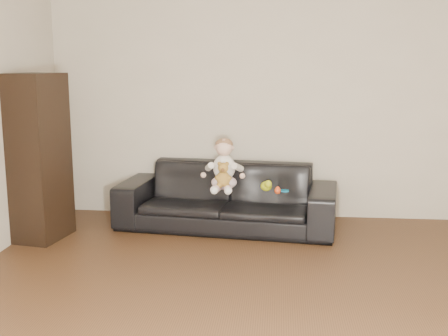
# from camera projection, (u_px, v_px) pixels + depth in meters

# --- Properties ---
(floor) EXTENTS (5.50, 5.50, 0.00)m
(floor) POSITION_uv_depth(u_px,v_px,m) (272.00, 329.00, 3.67)
(floor) COLOR #482D19
(floor) RESTS_ON ground
(wall_back) EXTENTS (5.00, 0.00, 5.00)m
(wall_back) POSITION_uv_depth(u_px,v_px,m) (278.00, 100.00, 6.11)
(wall_back) COLOR beige
(wall_back) RESTS_ON ground
(sofa) EXTENTS (2.33, 1.12, 0.65)m
(sofa) POSITION_uv_depth(u_px,v_px,m) (227.00, 196.00, 5.86)
(sofa) COLOR black
(sofa) RESTS_ON floor
(cabinet) EXTENTS (0.49, 0.61, 1.61)m
(cabinet) POSITION_uv_depth(u_px,v_px,m) (39.00, 158.00, 5.40)
(cabinet) COLOR black
(cabinet) RESTS_ON floor
(shelf_item) EXTENTS (0.22, 0.28, 0.28)m
(shelf_item) POSITION_uv_depth(u_px,v_px,m) (38.00, 120.00, 5.33)
(shelf_item) COLOR silver
(shelf_item) RESTS_ON cabinet
(baby) EXTENTS (0.35, 0.44, 0.52)m
(baby) POSITION_uv_depth(u_px,v_px,m) (224.00, 167.00, 5.67)
(baby) COLOR silver
(baby) RESTS_ON sofa
(teddy_bear) EXTENTS (0.16, 0.16, 0.25)m
(teddy_bear) POSITION_uv_depth(u_px,v_px,m) (223.00, 175.00, 5.53)
(teddy_bear) COLOR olive
(teddy_bear) RESTS_ON sofa
(toy_green) EXTENTS (0.12, 0.14, 0.10)m
(toy_green) POSITION_uv_depth(u_px,v_px,m) (266.00, 186.00, 5.65)
(toy_green) COLOR #B6C517
(toy_green) RESTS_ON sofa
(toy_rattle) EXTENTS (0.08, 0.08, 0.07)m
(toy_rattle) POSITION_uv_depth(u_px,v_px,m) (278.00, 191.00, 5.52)
(toy_rattle) COLOR red
(toy_rattle) RESTS_ON sofa
(toy_blue_disc) EXTENTS (0.11, 0.11, 0.01)m
(toy_blue_disc) POSITION_uv_depth(u_px,v_px,m) (284.00, 191.00, 5.63)
(toy_blue_disc) COLOR #198ECB
(toy_blue_disc) RESTS_ON sofa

